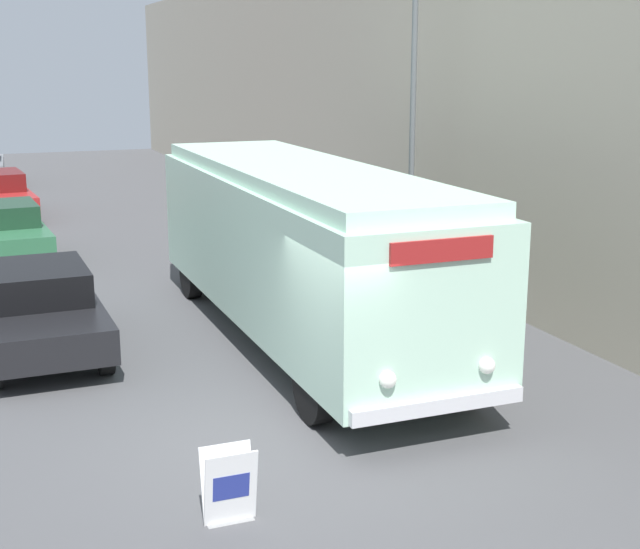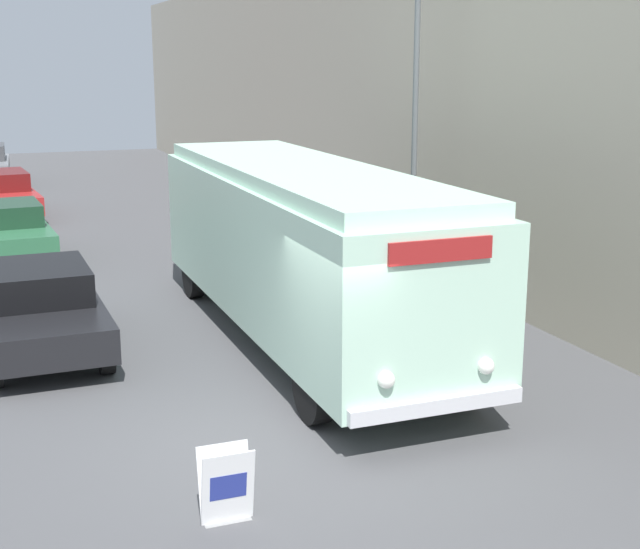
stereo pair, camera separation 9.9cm
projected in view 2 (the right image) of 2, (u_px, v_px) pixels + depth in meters
name	position (u px, v px, depth m)	size (l,w,h in m)	color
ground_plane	(277.00, 445.00, 11.49)	(80.00, 80.00, 0.00)	#4C4C4F
building_wall_right	(391.00, 102.00, 21.86)	(0.30, 60.00, 7.70)	#B2A893
vintage_bus	(301.00, 242.00, 15.45)	(2.55, 10.08, 3.10)	black
sign_board	(226.00, 486.00, 9.53)	(0.57, 0.32, 0.84)	gray
streetlamp	(416.00, 69.00, 18.17)	(0.36, 0.36, 7.32)	#595E60
parked_car_near	(40.00, 307.00, 15.12)	(2.00, 4.60, 1.46)	black
parked_car_mid	(9.00, 231.00, 21.97)	(2.05, 4.27, 1.43)	black
parked_car_far	(0.00, 194.00, 28.10)	(2.32, 4.91, 1.43)	black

